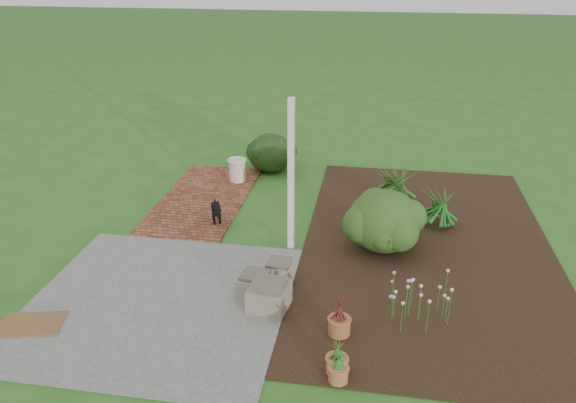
% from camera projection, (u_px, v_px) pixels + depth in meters
% --- Properties ---
extents(ground, '(80.00, 80.00, 0.00)m').
position_uv_depth(ground, '(272.00, 250.00, 9.14)').
color(ground, '#2C6720').
rests_on(ground, ground).
extents(concrete_patio, '(3.50, 3.50, 0.04)m').
position_uv_depth(concrete_patio, '(159.00, 302.00, 7.74)').
color(concrete_patio, '#5E5E5B').
rests_on(concrete_patio, ground).
extents(brick_path, '(1.60, 3.50, 0.04)m').
position_uv_depth(brick_path, '(204.00, 199.00, 10.96)').
color(brick_path, brown).
rests_on(brick_path, ground).
extents(garden_bed, '(4.00, 7.00, 0.03)m').
position_uv_depth(garden_bed, '(427.00, 247.00, 9.20)').
color(garden_bed, black).
rests_on(garden_bed, ground).
extents(veranda_post, '(0.10, 0.10, 2.50)m').
position_uv_depth(veranda_post, '(291.00, 177.00, 8.67)').
color(veranda_post, white).
rests_on(veranda_post, ground).
extents(stone_trough_near, '(0.57, 0.57, 0.34)m').
position_uv_depth(stone_trough_near, '(269.00, 297.00, 7.53)').
color(stone_trough_near, '#716556').
rests_on(stone_trough_near, concrete_patio).
extents(stone_trough_mid, '(0.49, 0.49, 0.29)m').
position_uv_depth(stone_trough_mid, '(255.00, 285.00, 7.83)').
color(stone_trough_mid, gray).
rests_on(stone_trough_mid, concrete_patio).
extents(stone_trough_far, '(0.43, 0.43, 0.27)m').
position_uv_depth(stone_trough_far, '(279.00, 272.00, 8.18)').
color(stone_trough_far, gray).
rests_on(stone_trough_far, concrete_patio).
extents(coir_doormat, '(0.90, 0.70, 0.02)m').
position_uv_depth(coir_doormat, '(31.00, 324.00, 7.23)').
color(coir_doormat, brown).
rests_on(coir_doormat, concrete_patio).
extents(black_dog, '(0.26, 0.46, 0.42)m').
position_uv_depth(black_dog, '(216.00, 209.00, 9.88)').
color(black_dog, black).
rests_on(black_dog, brick_path).
extents(cream_ceramic_urn, '(0.45, 0.45, 0.46)m').
position_uv_depth(cream_ceramic_urn, '(237.00, 170.00, 11.70)').
color(cream_ceramic_urn, beige).
rests_on(cream_ceramic_urn, brick_path).
extents(evergreen_shrub, '(1.18, 1.18, 1.00)m').
position_uv_depth(evergreen_shrub, '(384.00, 219.00, 8.97)').
color(evergreen_shrub, '#173D12').
rests_on(evergreen_shrub, garden_bed).
extents(agapanthus_clump_back, '(1.16, 1.16, 0.84)m').
position_uv_depth(agapanthus_clump_back, '(438.00, 204.00, 9.72)').
color(agapanthus_clump_back, '#103B15').
rests_on(agapanthus_clump_back, garden_bed).
extents(agapanthus_clump_front, '(1.17, 1.17, 0.91)m').
position_uv_depth(agapanthus_clump_front, '(394.00, 180.00, 10.60)').
color(agapanthus_clump_front, '#174310').
rests_on(agapanthus_clump_front, garden_bed).
extents(pink_flower_patch, '(1.12, 1.12, 0.55)m').
position_uv_depth(pink_flower_patch, '(419.00, 300.00, 7.29)').
color(pink_flower_patch, '#113D0F').
rests_on(pink_flower_patch, garden_bed).
extents(terracotta_pot_bronze, '(0.34, 0.34, 0.23)m').
position_uv_depth(terracotta_pot_bronze, '(339.00, 326.00, 7.04)').
color(terracotta_pot_bronze, '#9B5F34').
rests_on(terracotta_pot_bronze, garden_bed).
extents(terracotta_pot_small_left, '(0.31, 0.31, 0.20)m').
position_uv_depth(terracotta_pot_small_left, '(337.00, 365.00, 6.40)').
color(terracotta_pot_small_left, '#B56A3D').
rests_on(terracotta_pot_small_left, garden_bed).
extents(terracotta_pot_small_right, '(0.24, 0.24, 0.19)m').
position_uv_depth(terracotta_pot_small_right, '(338.00, 374.00, 6.27)').
color(terracotta_pot_small_right, '#AE633A').
rests_on(terracotta_pot_small_right, garden_bed).
extents(purple_flowering_bush, '(1.32, 1.32, 0.85)m').
position_uv_depth(purple_flowering_bush, '(271.00, 152.00, 12.28)').
color(purple_flowering_bush, black).
rests_on(purple_flowering_bush, ground).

